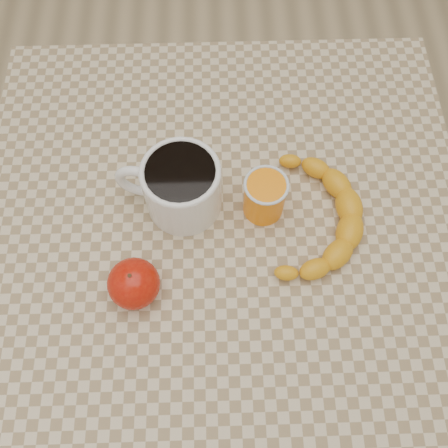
{
  "coord_description": "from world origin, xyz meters",
  "views": [
    {
      "loc": [
        -0.01,
        -0.33,
        1.48
      ],
      "look_at": [
        0.0,
        0.0,
        0.77
      ],
      "focal_mm": 40.0,
      "sensor_mm": 36.0,
      "label": 1
    }
  ],
  "objects_px": {
    "orange_juice_glass": "(265,196)",
    "table": "(224,249)",
    "apple": "(134,284)",
    "banana": "(314,218)",
    "coffee_mug": "(180,186)"
  },
  "relations": [
    {
      "from": "coffee_mug",
      "to": "apple",
      "type": "xyz_separation_m",
      "value": [
        -0.07,
        -0.15,
        -0.02
      ]
    },
    {
      "from": "orange_juice_glass",
      "to": "table",
      "type": "bearing_deg",
      "value": -151.07
    },
    {
      "from": "table",
      "to": "orange_juice_glass",
      "type": "bearing_deg",
      "value": 28.93
    },
    {
      "from": "coffee_mug",
      "to": "orange_juice_glass",
      "type": "distance_m",
      "value": 0.13
    },
    {
      "from": "apple",
      "to": "banana",
      "type": "distance_m",
      "value": 0.3
    },
    {
      "from": "apple",
      "to": "banana",
      "type": "height_order",
      "value": "apple"
    },
    {
      "from": "coffee_mug",
      "to": "orange_juice_glass",
      "type": "relative_size",
      "value": 2.22
    },
    {
      "from": "orange_juice_glass",
      "to": "apple",
      "type": "height_order",
      "value": "orange_juice_glass"
    },
    {
      "from": "table",
      "to": "banana",
      "type": "bearing_deg",
      "value": 2.05
    },
    {
      "from": "coffee_mug",
      "to": "apple",
      "type": "bearing_deg",
      "value": -114.3
    },
    {
      "from": "coffee_mug",
      "to": "banana",
      "type": "height_order",
      "value": "coffee_mug"
    },
    {
      "from": "banana",
      "to": "table",
      "type": "bearing_deg",
      "value": -161.51
    },
    {
      "from": "table",
      "to": "apple",
      "type": "bearing_deg",
      "value": -143.57
    },
    {
      "from": "coffee_mug",
      "to": "banana",
      "type": "distance_m",
      "value": 0.22
    },
    {
      "from": "banana",
      "to": "coffee_mug",
      "type": "bearing_deg",
      "value": -175.81
    }
  ]
}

